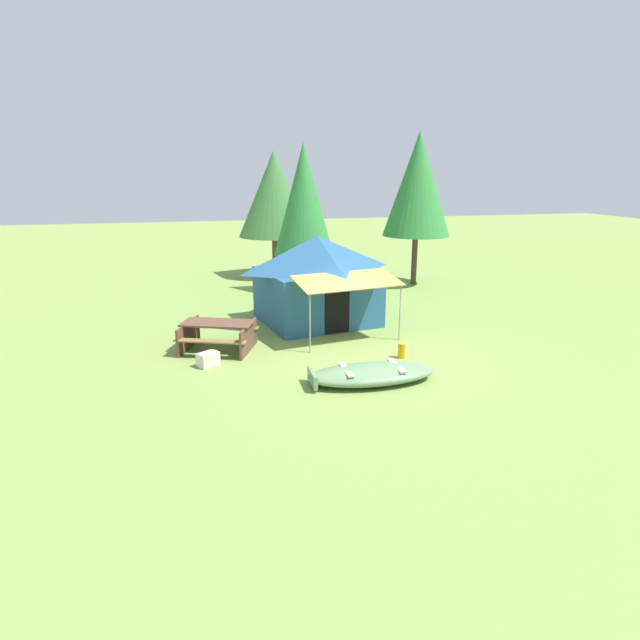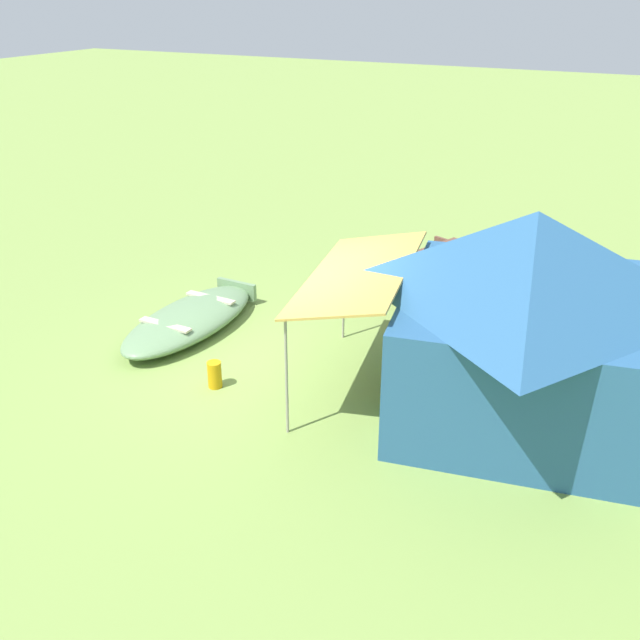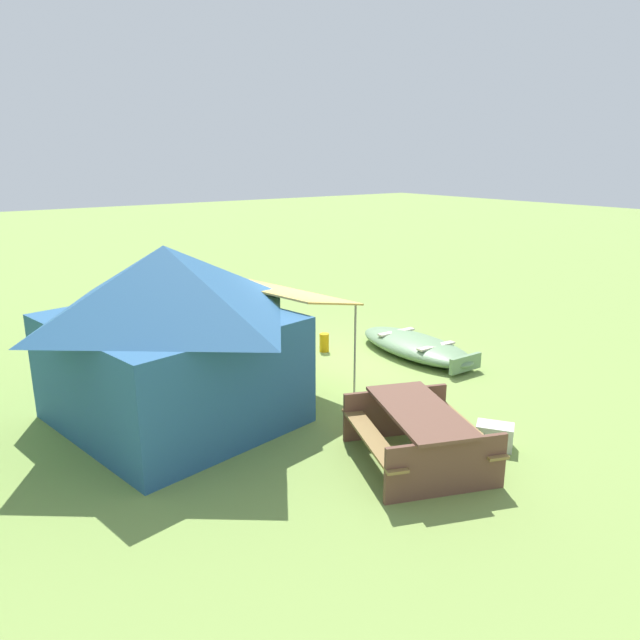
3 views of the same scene
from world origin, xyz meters
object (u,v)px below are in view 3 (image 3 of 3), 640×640
at_px(beached_rowboat, 416,346).
at_px(fuel_can, 324,343).
at_px(picnic_table, 419,429).
at_px(cooler_box, 494,436).
at_px(canvas_cabin_tent, 170,332).

xyz_separation_m(beached_rowboat, fuel_can, (1.28, 1.33, -0.01)).
distance_m(picnic_table, fuel_can, 4.73).
height_order(picnic_table, fuel_can, picnic_table).
height_order(cooler_box, fuel_can, fuel_can).
height_order(beached_rowboat, canvas_cabin_tent, canvas_cabin_tent).
distance_m(canvas_cabin_tent, cooler_box, 4.83).
bearing_deg(canvas_cabin_tent, picnic_table, -147.27).
bearing_deg(picnic_table, canvas_cabin_tent, 32.73).
relative_size(cooler_box, fuel_can, 1.30).
bearing_deg(cooler_box, picnic_table, 74.61).
xyz_separation_m(beached_rowboat, picnic_table, (-3.11, 3.07, 0.27)).
bearing_deg(canvas_cabin_tent, cooler_box, -137.42).
height_order(canvas_cabin_tent, picnic_table, canvas_cabin_tent).
relative_size(canvas_cabin_tent, fuel_can, 12.56).
distance_m(cooler_box, fuel_can, 4.74).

